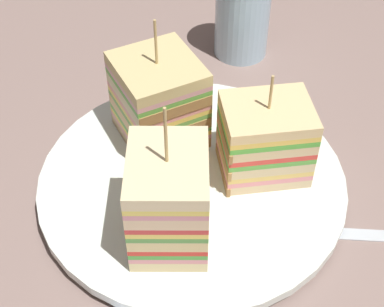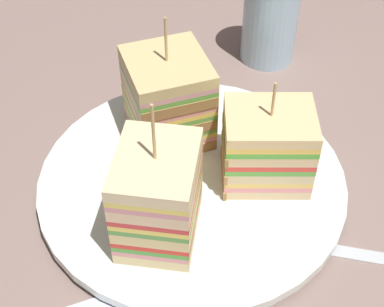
# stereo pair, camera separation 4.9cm
# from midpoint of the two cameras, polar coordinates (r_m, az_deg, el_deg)

# --- Properties ---
(ground_plane) EXTENTS (1.04, 0.87, 0.02)m
(ground_plane) POSITION_cam_midpoint_polar(r_m,az_deg,el_deg) (0.53, 2.65, -4.39)
(ground_plane) COLOR gray
(plate) EXTENTS (0.28, 0.28, 0.02)m
(plate) POSITION_cam_midpoint_polar(r_m,az_deg,el_deg) (0.52, 2.72, -3.01)
(plate) COLOR silver
(plate) RESTS_ON ground_plane
(sandwich_wedge_0) EXTENTS (0.06, 0.08, 0.10)m
(sandwich_wedge_0) POSITION_cam_midpoint_polar(r_m,az_deg,el_deg) (0.50, 10.29, 0.44)
(sandwich_wedge_0) COLOR beige
(sandwich_wedge_0) RESTS_ON plate
(sandwich_wedge_1) EXTENTS (0.09, 0.09, 0.13)m
(sandwich_wedge_1) POSITION_cam_midpoint_polar(r_m,az_deg,el_deg) (0.53, 0.29, 5.38)
(sandwich_wedge_1) COLOR #D8B785
(sandwich_wedge_1) RESTS_ON plate
(sandwich_wedge_2) EXTENTS (0.09, 0.07, 0.13)m
(sandwich_wedge_2) POSITION_cam_midpoint_polar(r_m,az_deg,el_deg) (0.44, -0.25, -4.41)
(sandwich_wedge_2) COLOR beige
(sandwich_wedge_2) RESTS_ON plate
(chip_pile) EXTENTS (0.07, 0.05, 0.01)m
(chip_pile) POSITION_cam_midpoint_polar(r_m,az_deg,el_deg) (0.50, 0.06, -3.22)
(chip_pile) COLOR #EDD67E
(chip_pile) RESTS_ON plate
(drinking_glass) EXTENTS (0.06, 0.06, 0.11)m
(drinking_glass) POSITION_cam_midpoint_polar(r_m,az_deg,el_deg) (0.67, 9.90, 12.66)
(drinking_glass) COLOR #A8CAE1
(drinking_glass) RESTS_ON ground_plane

